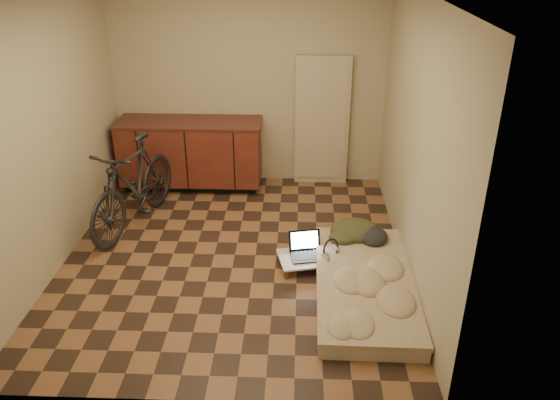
{
  "coord_description": "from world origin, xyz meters",
  "views": [
    {
      "loc": [
        0.67,
        -4.89,
        3.08
      ],
      "look_at": [
        0.47,
        0.21,
        0.55
      ],
      "focal_mm": 35.0,
      "sensor_mm": 36.0,
      "label": 1
    }
  ],
  "objects_px": {
    "bicycle": "(133,180)",
    "laptop": "(306,250)",
    "futon": "(365,285)",
    "lap_desk": "(311,257)"
  },
  "relations": [
    {
      "from": "futon",
      "to": "laptop",
      "type": "xyz_separation_m",
      "value": [
        -0.55,
        0.47,
        0.07
      ]
    },
    {
      "from": "lap_desk",
      "to": "laptop",
      "type": "bearing_deg",
      "value": 133.38
    },
    {
      "from": "bicycle",
      "to": "lap_desk",
      "type": "distance_m",
      "value": 2.2
    },
    {
      "from": "laptop",
      "to": "futon",
      "type": "bearing_deg",
      "value": -52.22
    },
    {
      "from": "bicycle",
      "to": "laptop",
      "type": "height_order",
      "value": "bicycle"
    },
    {
      "from": "laptop",
      "to": "lap_desk",
      "type": "bearing_deg",
      "value": -44.94
    },
    {
      "from": "lap_desk",
      "to": "laptop",
      "type": "height_order",
      "value": "laptop"
    },
    {
      "from": "bicycle",
      "to": "laptop",
      "type": "relative_size",
      "value": 4.64
    },
    {
      "from": "bicycle",
      "to": "futon",
      "type": "bearing_deg",
      "value": -10.62
    },
    {
      "from": "futon",
      "to": "laptop",
      "type": "bearing_deg",
      "value": 140.11
    }
  ]
}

